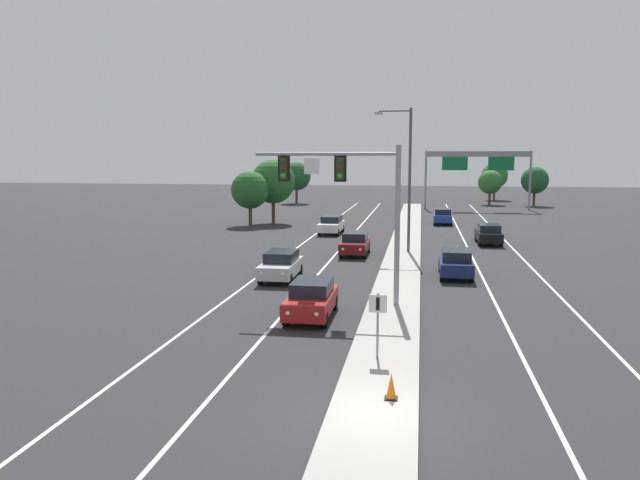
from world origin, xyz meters
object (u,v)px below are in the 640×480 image
object	(u,v)px
street_lamp_median	(407,171)
traffic_cone_median_nose	(391,387)
car_receding_navy	(456,263)
highway_sign_gantry	(478,161)
car_receding_blue	(443,216)
tree_far_left_c	(296,176)
tree_far_right_b	(490,182)
tree_far_left_b	(250,190)
car_oncoming_red	(311,299)
tree_far_right_a	(495,175)
car_oncoming_white	(331,225)
median_sign_post	(378,316)
overhead_signal_mast	(351,191)
car_receding_black	(489,234)
tree_far_right_c	(535,180)
car_oncoming_silver	(281,265)
car_oncoming_darkred	(355,243)
tree_far_left_a	(273,182)

from	to	relation	value
street_lamp_median	traffic_cone_median_nose	world-z (taller)	street_lamp_median
street_lamp_median	traffic_cone_median_nose	bearing A→B (deg)	-89.33
car_receding_navy	highway_sign_gantry	distance (m)	46.63
car_receding_blue	tree_far_left_c	xyz separation A→B (m)	(-20.19, 25.22, 3.11)
tree_far_right_b	tree_far_left_b	bearing A→B (deg)	-130.06
car_oncoming_red	tree_far_right_a	xyz separation A→B (m)	(15.86, 75.17, 3.00)
street_lamp_median	car_oncoming_white	xyz separation A→B (m)	(-6.77, 10.32, -4.97)
median_sign_post	street_lamp_median	world-z (taller)	street_lamp_median
car_oncoming_red	car_receding_navy	xyz separation A→B (m)	(6.57, 10.20, 0.00)
tree_far_left_c	car_receding_navy	bearing A→B (deg)	-69.49
overhead_signal_mast	car_receding_navy	world-z (taller)	overhead_signal_mast
overhead_signal_mast	car_oncoming_red	distance (m)	5.25
car_oncoming_white	car_receding_black	size ratio (longest dim) A/B	1.01
overhead_signal_mast	highway_sign_gantry	distance (m)	54.88
car_receding_blue	tree_far_right_a	bearing A→B (deg)	76.12
highway_sign_gantry	tree_far_right_a	distance (m)	19.54
tree_far_left_b	tree_far_right_a	xyz separation A→B (m)	(28.02, 41.15, 0.30)
highway_sign_gantry	tree_far_right_c	world-z (taller)	highway_sign_gantry
median_sign_post	highway_sign_gantry	xyz separation A→B (m)	(8.40, 61.64, 4.58)
car_oncoming_silver	car_receding_navy	bearing A→B (deg)	13.59
car_oncoming_white	traffic_cone_median_nose	world-z (taller)	car_oncoming_white
car_oncoming_darkred	tree_far_right_a	bearing A→B (deg)	74.75
car_oncoming_white	tree_far_right_a	distance (m)	50.31
tree_far_left_a	car_oncoming_darkred	bearing A→B (deg)	-61.59
highway_sign_gantry	tree_far_right_a	xyz separation A→B (m)	(4.27, 18.92, -2.34)
car_oncoming_white	tree_far_right_b	xyz separation A→B (m)	(17.42, 36.57, 2.37)
street_lamp_median	car_receding_blue	xyz separation A→B (m)	(3.27, 19.97, -4.97)
car_oncoming_red	car_oncoming_darkred	size ratio (longest dim) A/B	1.00
car_oncoming_white	tree_far_right_a	world-z (taller)	tree_far_right_a
car_oncoming_red	car_oncoming_darkred	bearing A→B (deg)	89.80
overhead_signal_mast	car_receding_black	bearing A→B (deg)	69.01
tree_far_left_a	car_receding_black	bearing A→B (deg)	-31.37
car_oncoming_red	car_receding_blue	world-z (taller)	same
traffic_cone_median_nose	tree_far_right_b	xyz separation A→B (m)	(10.33, 74.23, 2.68)
tree_far_left_b	car_oncoming_darkred	bearing A→B (deg)	-53.99
car_oncoming_silver	tree_far_right_b	distance (m)	60.03
overhead_signal_mast	car_receding_navy	xyz separation A→B (m)	(5.14, 7.87, -4.48)
tree_far_left_c	tree_far_right_c	bearing A→B (deg)	0.83
car_receding_black	overhead_signal_mast	bearing A→B (deg)	-110.99
car_receding_navy	traffic_cone_median_nose	size ratio (longest dim) A/B	6.05
car_oncoming_white	car_receding_blue	distance (m)	13.92
median_sign_post	tree_far_right_b	world-z (taller)	tree_far_right_b
car_oncoming_darkred	median_sign_post	bearing A→B (deg)	-82.11
street_lamp_median	tree_far_left_a	xyz separation A→B (m)	(-13.93, 18.18, -1.55)
car_oncoming_silver	highway_sign_gantry	world-z (taller)	highway_sign_gantry
car_oncoming_red	car_oncoming_silver	world-z (taller)	same
median_sign_post	tree_far_right_c	world-z (taller)	tree_far_right_c
car_receding_black	tree_far_right_a	xyz separation A→B (m)	(6.03, 50.93, 3.00)
tree_far_right_a	tree_far_left_c	world-z (taller)	tree_far_left_c
tree_far_left_c	tree_far_left_a	world-z (taller)	tree_far_left_a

